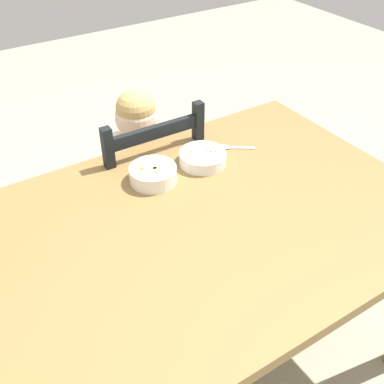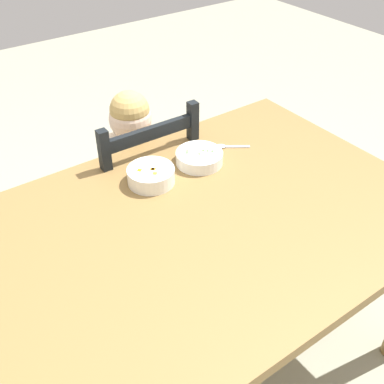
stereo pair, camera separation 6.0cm
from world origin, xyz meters
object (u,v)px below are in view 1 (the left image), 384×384
(dining_table, at_px, (190,245))
(child_figure, at_px, (143,165))
(dining_chair, at_px, (145,198))
(bowl_of_carrots, at_px, (153,174))
(spoon, at_px, (230,147))
(bowl_of_peas, at_px, (203,158))

(dining_table, distance_m, child_figure, 0.57)
(dining_table, relative_size, child_figure, 1.64)
(dining_table, distance_m, dining_chair, 0.62)
(dining_chair, bearing_deg, bowl_of_carrots, -108.97)
(child_figure, xyz_separation_m, spoon, (0.25, -0.26, 0.14))
(child_figure, relative_size, bowl_of_peas, 5.54)
(spoon, bearing_deg, child_figure, 133.52)
(dining_chair, relative_size, bowl_of_carrots, 5.63)
(bowl_of_peas, bearing_deg, bowl_of_carrots, -179.99)
(dining_chair, xyz_separation_m, child_figure, (0.00, -0.01, 0.18))
(bowl_of_peas, bearing_deg, dining_table, -130.59)
(dining_chair, xyz_separation_m, bowl_of_peas, (0.10, -0.30, 0.34))
(child_figure, distance_m, bowl_of_carrots, 0.35)
(dining_chair, xyz_separation_m, spoon, (0.25, -0.27, 0.32))
(dining_chair, height_order, child_figure, child_figure)
(bowl_of_peas, distance_m, bowl_of_carrots, 0.21)
(dining_table, xyz_separation_m, child_figure, (0.12, 0.55, -0.05))
(spoon, bearing_deg, dining_table, -142.07)
(dining_table, bearing_deg, bowl_of_carrots, 86.51)
(dining_table, height_order, child_figure, child_figure)
(dining_table, xyz_separation_m, bowl_of_peas, (0.22, 0.26, 0.11))
(dining_chair, distance_m, bowl_of_carrots, 0.47)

